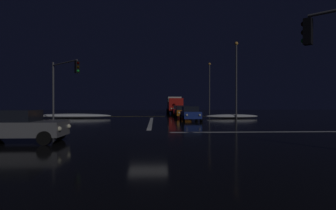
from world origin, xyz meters
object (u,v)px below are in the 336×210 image
Objects in this scene: traffic_signal_nw at (63,79)px; streetlamp_right_near at (236,75)px; box_truck at (174,104)px; sedan_blue at (190,113)px; sedan_gray_crossing at (18,126)px; streetlamp_right_far at (209,84)px; sedan_red at (178,110)px; sedan_orange at (182,112)px.

streetlamp_right_near reaches higher than traffic_signal_nw.
box_truck is 25.86m from traffic_signal_nw.
sedan_blue is 18.32m from sedan_gray_crossing.
streetlamp_right_near is at bearing -90.00° from streetlamp_right_far.
sedan_gray_crossing is (-10.18, -28.14, 0.00)m from sedan_red.
streetlamp_right_far is at bearing 46.96° from sedan_red.
sedan_red is at bearing 52.04° from traffic_signal_nw.
sedan_gray_crossing is at bearing -115.34° from streetlamp_right_far.
streetlamp_right_near is 16.00m from streetlamp_right_far.
sedan_red is 1.00× the size of sedan_gray_crossing.
sedan_gray_crossing is (-10.16, -21.85, 0.00)m from sedan_orange.
box_truck is at bearing 91.08° from sedan_red.
sedan_gray_crossing is 25.61m from streetlamp_right_near.
streetlamp_right_far reaches higher than sedan_orange.
sedan_blue is 13.02m from sedan_red.
streetlamp_right_far reaches higher than box_truck.
sedan_blue is 0.46× the size of streetlamp_right_far.
box_truck is 1.38× the size of traffic_signal_nw.
traffic_signal_nw is 29.42m from streetlamp_right_far.
traffic_signal_nw reaches higher than sedan_blue.
sedan_orange is 0.46× the size of streetlamp_right_near.
sedan_orange is 13.15m from box_truck.
sedan_orange is 6.29m from sedan_red.
sedan_red is 0.52× the size of box_truck.
streetlamp_right_near is (6.51, -16.00, 3.74)m from box_truck.
sedan_red is 20.36m from traffic_signal_nw.
box_truck is 0.87× the size of streetlamp_right_near.
sedan_blue is at bearing -107.40° from streetlamp_right_far.
sedan_orange is at bearing -90.13° from sedan_red.
traffic_signal_nw is at bearing -167.33° from sedan_blue.
sedan_blue is at bearing -148.26° from streetlamp_right_near.
box_truck is at bearing -179.99° from streetlamp_right_far.
sedan_orange is at bearing 91.47° from sedan_blue.
streetlamp_right_near reaches higher than sedan_orange.
sedan_orange and sedan_gray_crossing have the same top height.
box_truck reaches higher than sedan_gray_crossing.
box_truck is 17.67m from streetlamp_right_near.
sedan_orange is 1.00× the size of sedan_gray_crossing.
streetlamp_right_far is (16.56, 34.97, 4.59)m from sedan_gray_crossing.
sedan_gray_crossing is (-10.34, -15.12, 0.00)m from sedan_blue.
sedan_blue and sedan_orange have the same top height.
streetlamp_right_near is (18.73, 6.66, 1.27)m from traffic_signal_nw.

